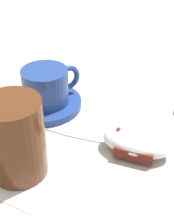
# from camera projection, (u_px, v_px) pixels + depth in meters

# --- Properties ---
(ground_plane) EXTENTS (3.00, 3.00, 0.00)m
(ground_plane) POSITION_uv_depth(u_px,v_px,m) (109.00, 123.00, 0.53)
(ground_plane) COLOR #B2A899
(saucer) EXTENTS (0.13, 0.13, 0.01)m
(saucer) POSITION_uv_depth(u_px,v_px,m) (46.00, 103.00, 0.57)
(saucer) COLOR navy
(saucer) RESTS_ON ground
(coffee_cup) EXTENTS (0.10, 0.08, 0.06)m
(coffee_cup) POSITION_uv_depth(u_px,v_px,m) (47.00, 86.00, 0.54)
(coffee_cup) COLOR navy
(coffee_cup) RESTS_ON saucer
(computer_mouse) EXTENTS (0.12, 0.09, 0.04)m
(computer_mouse) POSITION_uv_depth(u_px,v_px,m) (137.00, 142.00, 0.46)
(computer_mouse) COLOR silver
(computer_mouse) RESTS_ON ground
(mouse_cable) EXTENTS (0.29, 0.04, 0.00)m
(mouse_cable) POSITION_uv_depth(u_px,v_px,m) (14.00, 132.00, 0.51)
(mouse_cable) COLOR gray
(mouse_cable) RESTS_ON ground
(napkin_under_glass) EXTENTS (0.15, 0.15, 0.00)m
(napkin_under_glass) POSITION_uv_depth(u_px,v_px,m) (22.00, 169.00, 0.44)
(napkin_under_glass) COLOR white
(napkin_under_glass) RESTS_ON ground
(drinking_glass) EXTENTS (0.08, 0.08, 0.11)m
(drinking_glass) POSITION_uv_depth(u_px,v_px,m) (16.00, 138.00, 0.40)
(drinking_glass) COLOR #4C2814
(drinking_glass) RESTS_ON napkin_under_glass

